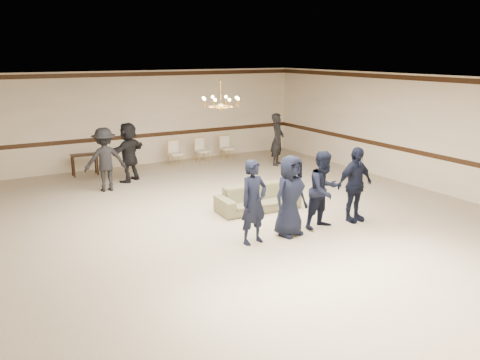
% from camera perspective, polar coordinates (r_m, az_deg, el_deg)
% --- Properties ---
extents(room, '(12.01, 14.01, 3.21)m').
position_cam_1_polar(room, '(10.76, 0.27, 3.01)').
color(room, beige).
rests_on(room, ground).
extents(chair_rail, '(12.00, 0.02, 0.14)m').
position_cam_1_polar(chair_rail, '(17.17, -11.57, 5.07)').
color(chair_rail, black).
rests_on(chair_rail, wall_back).
extents(crown_molding, '(12.00, 0.02, 0.14)m').
position_cam_1_polar(crown_molding, '(16.96, -11.94, 12.01)').
color(crown_molding, black).
rests_on(crown_molding, wall_back).
extents(chandelier, '(0.94, 0.94, 0.89)m').
position_cam_1_polar(chandelier, '(11.45, -2.28, 10.15)').
color(chandelier, '#B6873A').
rests_on(chandelier, ceiling).
extents(boy_a, '(0.69, 0.51, 1.73)m').
position_cam_1_polar(boy_a, '(9.80, 1.61, -2.61)').
color(boy_a, black).
rests_on(boy_a, floor).
extents(boy_b, '(0.93, 0.70, 1.73)m').
position_cam_1_polar(boy_b, '(10.28, 5.89, -1.85)').
color(boy_b, black).
rests_on(boy_b, floor).
extents(boy_c, '(0.92, 0.76, 1.73)m').
position_cam_1_polar(boy_c, '(10.81, 9.77, -1.16)').
color(boy_c, black).
rests_on(boy_c, floor).
extents(boy_d, '(1.03, 0.47, 1.73)m').
position_cam_1_polar(boy_d, '(11.39, 13.27, -0.53)').
color(boy_d, black).
rests_on(boy_d, floor).
extents(settee, '(2.09, 0.90, 0.60)m').
position_cam_1_polar(settee, '(12.01, 2.11, -2.16)').
color(settee, '#686745').
rests_on(settee, floor).
extents(adult_left, '(1.17, 0.69, 1.79)m').
position_cam_1_polar(adult_left, '(14.09, -15.52, 2.32)').
color(adult_left, black).
rests_on(adult_left, floor).
extents(adult_mid, '(1.66, 1.37, 1.79)m').
position_cam_1_polar(adult_mid, '(14.99, -12.88, 3.21)').
color(adult_mid, black).
rests_on(adult_mid, floor).
extents(adult_right, '(0.77, 0.75, 1.79)m').
position_cam_1_polar(adult_right, '(16.82, 4.40, 4.76)').
color(adult_right, black).
rests_on(adult_right, floor).
extents(banquet_chair_left, '(0.44, 0.44, 0.86)m').
position_cam_1_polar(banquet_chair_left, '(16.83, -7.57, 3.08)').
color(banquet_chair_left, silver).
rests_on(banquet_chair_left, floor).
extents(banquet_chair_mid, '(0.45, 0.45, 0.86)m').
position_cam_1_polar(banquet_chair_mid, '(17.23, -4.50, 3.43)').
color(banquet_chair_mid, silver).
rests_on(banquet_chair_mid, floor).
extents(banquet_chair_right, '(0.44, 0.44, 0.86)m').
position_cam_1_polar(banquet_chair_right, '(17.67, -1.56, 3.76)').
color(banquet_chair_right, silver).
rests_on(banquet_chair_right, floor).
extents(console_table, '(0.84, 0.41, 0.69)m').
position_cam_1_polar(console_table, '(16.18, -17.69, 1.72)').
color(console_table, black).
rests_on(console_table, floor).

